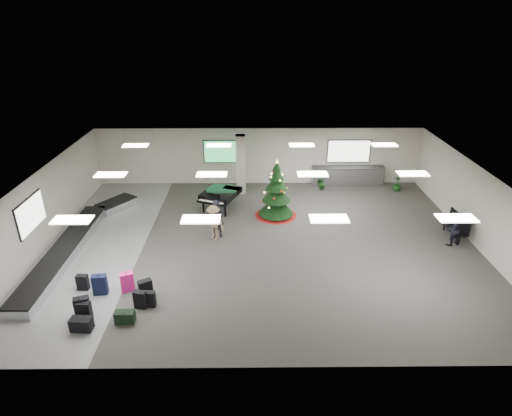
{
  "coord_description": "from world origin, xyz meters",
  "views": [
    {
      "loc": [
        -0.4,
        -15.93,
        9.06
      ],
      "look_at": [
        -0.23,
        1.0,
        1.19
      ],
      "focal_mm": 30.0,
      "sensor_mm": 36.0,
      "label": 1
    }
  ],
  "objects_px": {
    "pink_suitcase": "(127,282)",
    "traveler_b": "(214,222)",
    "bench": "(456,225)",
    "potted_plant_left": "(323,183)",
    "baggage_carousel": "(76,241)",
    "potted_plant_right": "(397,184)",
    "traveler_a": "(217,219)",
    "grand_piano": "(220,195)",
    "traveler_bench": "(453,229)",
    "service_counter": "(348,176)",
    "christmas_tree": "(276,197)"
  },
  "relations": [
    {
      "from": "potted_plant_right",
      "to": "traveler_a",
      "type": "bearing_deg",
      "value": -151.49
    },
    {
      "from": "service_counter",
      "to": "traveler_b",
      "type": "distance_m",
      "value": 9.42
    },
    {
      "from": "baggage_carousel",
      "to": "potted_plant_left",
      "type": "relative_size",
      "value": 12.31
    },
    {
      "from": "baggage_carousel",
      "to": "traveler_bench",
      "type": "height_order",
      "value": "traveler_bench"
    },
    {
      "from": "baggage_carousel",
      "to": "service_counter",
      "type": "xyz_separation_m",
      "value": [
        12.84,
        6.73,
        0.33
      ]
    },
    {
      "from": "service_counter",
      "to": "bench",
      "type": "height_order",
      "value": "service_counter"
    },
    {
      "from": "traveler_bench",
      "to": "christmas_tree",
      "type": "bearing_deg",
      "value": -41.49
    },
    {
      "from": "christmas_tree",
      "to": "grand_piano",
      "type": "height_order",
      "value": "christmas_tree"
    },
    {
      "from": "pink_suitcase",
      "to": "christmas_tree",
      "type": "bearing_deg",
      "value": 26.02
    },
    {
      "from": "grand_piano",
      "to": "pink_suitcase",
      "type": "bearing_deg",
      "value": -90.11
    },
    {
      "from": "traveler_bench",
      "to": "grand_piano",
      "type": "bearing_deg",
      "value": -39.52
    },
    {
      "from": "potted_plant_left",
      "to": "grand_piano",
      "type": "bearing_deg",
      "value": -155.35
    },
    {
      "from": "bench",
      "to": "traveler_b",
      "type": "bearing_deg",
      "value": 176.74
    },
    {
      "from": "traveler_b",
      "to": "potted_plant_right",
      "type": "bearing_deg",
      "value": 59.02
    },
    {
      "from": "pink_suitcase",
      "to": "traveler_a",
      "type": "relative_size",
      "value": 0.43
    },
    {
      "from": "grand_piano",
      "to": "service_counter",
      "type": "bearing_deg",
      "value": 47.02
    },
    {
      "from": "baggage_carousel",
      "to": "traveler_b",
      "type": "distance_m",
      "value": 5.84
    },
    {
      "from": "bench",
      "to": "potted_plant_right",
      "type": "height_order",
      "value": "bench"
    },
    {
      "from": "pink_suitcase",
      "to": "traveler_bench",
      "type": "xyz_separation_m",
      "value": [
        12.81,
        3.15,
        0.39
      ]
    },
    {
      "from": "grand_piano",
      "to": "traveler_a",
      "type": "bearing_deg",
      "value": -65.7
    },
    {
      "from": "bench",
      "to": "baggage_carousel",
      "type": "bearing_deg",
      "value": 178.41
    },
    {
      "from": "baggage_carousel",
      "to": "traveler_b",
      "type": "xyz_separation_m",
      "value": [
        5.79,
        0.5,
        0.58
      ]
    },
    {
      "from": "grand_piano",
      "to": "traveler_a",
      "type": "height_order",
      "value": "traveler_a"
    },
    {
      "from": "baggage_carousel",
      "to": "service_counter",
      "type": "bearing_deg",
      "value": 27.67
    },
    {
      "from": "christmas_tree",
      "to": "traveler_a",
      "type": "relative_size",
      "value": 1.68
    },
    {
      "from": "grand_piano",
      "to": "potted_plant_left",
      "type": "distance_m",
      "value": 6.07
    },
    {
      "from": "service_counter",
      "to": "pink_suitcase",
      "type": "height_order",
      "value": "service_counter"
    },
    {
      "from": "pink_suitcase",
      "to": "potted_plant_right",
      "type": "height_order",
      "value": "potted_plant_right"
    },
    {
      "from": "traveler_b",
      "to": "traveler_a",
      "type": "bearing_deg",
      "value": 83.83
    },
    {
      "from": "traveler_b",
      "to": "grand_piano",
      "type": "bearing_deg",
      "value": 119.06
    },
    {
      "from": "bench",
      "to": "potted_plant_left",
      "type": "height_order",
      "value": "bench"
    },
    {
      "from": "christmas_tree",
      "to": "bench",
      "type": "xyz_separation_m",
      "value": [
        7.68,
        -2.27,
        -0.38
      ]
    },
    {
      "from": "pink_suitcase",
      "to": "traveler_b",
      "type": "bearing_deg",
      "value": 32.21
    },
    {
      "from": "traveler_b",
      "to": "potted_plant_right",
      "type": "height_order",
      "value": "traveler_b"
    },
    {
      "from": "traveler_b",
      "to": "potted_plant_left",
      "type": "relative_size",
      "value": 2.01
    },
    {
      "from": "baggage_carousel",
      "to": "pink_suitcase",
      "type": "xyz_separation_m",
      "value": [
        3.02,
        -3.26,
        0.15
      ]
    },
    {
      "from": "baggage_carousel",
      "to": "grand_piano",
      "type": "xyz_separation_m",
      "value": [
        5.83,
        3.52,
        0.58
      ]
    },
    {
      "from": "baggage_carousel",
      "to": "bench",
      "type": "height_order",
      "value": "bench"
    },
    {
      "from": "service_counter",
      "to": "traveler_a",
      "type": "bearing_deg",
      "value": -138.85
    },
    {
      "from": "traveler_b",
      "to": "traveler_bench",
      "type": "bearing_deg",
      "value": 26.53
    },
    {
      "from": "christmas_tree",
      "to": "traveler_bench",
      "type": "relative_size",
      "value": 1.91
    },
    {
      "from": "service_counter",
      "to": "grand_piano",
      "type": "relative_size",
      "value": 1.71
    },
    {
      "from": "pink_suitcase",
      "to": "traveler_a",
      "type": "distance_m",
      "value": 4.93
    },
    {
      "from": "service_counter",
      "to": "potted_plant_right",
      "type": "xyz_separation_m",
      "value": [
        2.56,
        -0.9,
        -0.13
      ]
    },
    {
      "from": "potted_plant_left",
      "to": "bench",
      "type": "bearing_deg",
      "value": -48.16
    },
    {
      "from": "baggage_carousel",
      "to": "bench",
      "type": "bearing_deg",
      "value": 1.91
    },
    {
      "from": "baggage_carousel",
      "to": "pink_suitcase",
      "type": "height_order",
      "value": "pink_suitcase"
    },
    {
      "from": "traveler_a",
      "to": "potted_plant_right",
      "type": "xyz_separation_m",
      "value": [
        9.47,
        5.14,
        -0.44
      ]
    },
    {
      "from": "christmas_tree",
      "to": "grand_piano",
      "type": "relative_size",
      "value": 1.21
    },
    {
      "from": "pink_suitcase",
      "to": "traveler_bench",
      "type": "distance_m",
      "value": 13.2
    }
  ]
}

